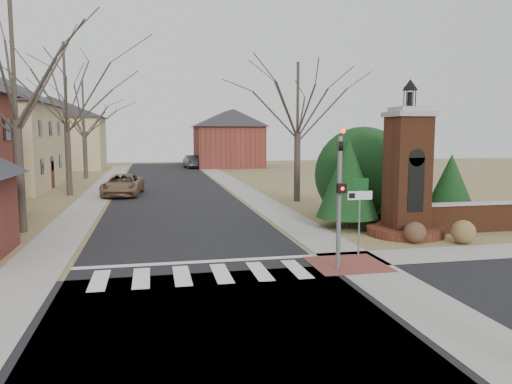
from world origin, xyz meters
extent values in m
plane|color=olive|center=(0.00, 0.00, 0.00)|extent=(120.00, 120.00, 0.00)
cube|color=black|center=(0.00, 22.00, 0.01)|extent=(8.00, 70.00, 0.01)
cube|color=black|center=(0.00, -3.00, 0.01)|extent=(120.00, 8.00, 0.01)
cube|color=silver|center=(0.00, 0.80, 0.01)|extent=(8.00, 2.20, 0.02)
cube|color=silver|center=(0.00, 2.30, 0.01)|extent=(8.00, 0.35, 0.02)
cube|color=gray|center=(5.20, 22.00, 0.01)|extent=(2.00, 60.00, 0.02)
cube|color=gray|center=(-5.20, 22.00, 0.01)|extent=(2.00, 60.00, 0.02)
cube|color=brown|center=(4.80, 1.00, 0.01)|extent=(2.40, 2.40, 0.02)
cylinder|color=slate|center=(4.30, 0.60, 2.10)|extent=(0.14, 0.14, 4.20)
imported|color=black|center=(4.30, 0.60, 4.05)|extent=(0.15, 0.18, 0.90)
sphere|color=#FF0C05|center=(4.30, 0.38, 4.35)|extent=(0.14, 0.14, 0.14)
cube|color=black|center=(4.30, 0.42, 2.60)|extent=(0.28, 0.16, 0.30)
sphere|color=#FF0C05|center=(4.30, 0.33, 2.60)|extent=(0.11, 0.11, 0.11)
cylinder|color=slate|center=(5.60, 2.00, 1.30)|extent=(0.06, 0.06, 2.60)
cube|color=silver|center=(5.60, 1.98, 2.15)|extent=(0.90, 0.03, 0.30)
cube|color=black|center=(5.30, 1.97, 2.15)|extent=(0.22, 0.02, 0.18)
cube|color=#0E4117|center=(5.60, 1.98, 2.55)|extent=(0.60, 0.03, 0.40)
cylinder|color=brown|center=(9.00, 5.00, 0.18)|extent=(3.20, 3.20, 0.36)
cube|color=brown|center=(9.00, 5.00, 2.50)|extent=(1.50, 1.50, 5.00)
cube|color=black|center=(9.00, 4.28, 2.20)|extent=(0.70, 0.10, 2.20)
cube|color=gray|center=(9.00, 5.00, 5.05)|extent=(1.70, 1.70, 0.20)
cube|color=gray|center=(9.00, 5.00, 5.25)|extent=(1.30, 1.30, 0.20)
cylinder|color=black|center=(9.00, 5.00, 5.65)|extent=(0.20, 0.20, 0.60)
cone|color=black|center=(9.00, 5.00, 6.25)|extent=(0.64, 0.64, 0.45)
cube|color=brown|center=(13.50, 5.00, 0.60)|extent=(7.50, 0.40, 1.20)
cube|color=gray|center=(13.50, 5.00, 1.25)|extent=(7.50, 0.50, 0.10)
cube|color=tan|center=(-12.00, 48.00, 3.00)|extent=(10.00, 8.00, 6.00)
cube|color=tan|center=(-14.80, 46.40, 6.99)|extent=(0.75, 0.75, 3.08)
cube|color=maroon|center=(8.00, 48.00, 2.50)|extent=(8.00, 8.00, 5.00)
cube|color=maroon|center=(5.76, 46.40, 5.90)|extent=(0.75, 0.75, 2.80)
cylinder|color=#473D33|center=(7.20, 7.00, 0.25)|extent=(0.20, 0.20, 0.50)
cone|color=black|center=(7.20, 7.00, 2.30)|extent=(2.80, 2.80, 3.60)
cylinder|color=#473D33|center=(10.50, 8.20, 0.25)|extent=(0.20, 0.20, 0.50)
cone|color=black|center=(10.50, 8.20, 2.60)|extent=(3.40, 3.40, 4.20)
cylinder|color=#473D33|center=(12.50, 7.20, 0.25)|extent=(0.20, 0.20, 0.50)
cone|color=black|center=(12.50, 7.20, 1.90)|extent=(2.40, 2.40, 2.80)
sphere|color=black|center=(9.00, 9.50, 2.40)|extent=(4.80, 4.80, 4.80)
cylinder|color=#473D33|center=(-7.00, 9.00, 2.42)|extent=(0.40, 0.40, 4.83)
cylinder|color=#473D33|center=(-7.00, 22.00, 2.52)|extent=(0.40, 0.40, 5.04)
cylinder|color=#473D33|center=(-7.50, 35.00, 2.21)|extent=(0.40, 0.40, 4.41)
cylinder|color=#473D33|center=(7.50, 16.00, 2.10)|extent=(0.40, 0.40, 4.20)
imported|color=brown|center=(-3.40, 21.21, 0.73)|extent=(2.92, 5.47, 1.46)
imported|color=#2E3035|center=(3.40, 46.72, 0.79)|extent=(2.14, 4.94, 1.58)
sphere|color=brown|center=(8.60, 3.47, 0.42)|extent=(0.85, 0.85, 0.85)
sphere|color=brown|center=(10.38, 3.00, 0.47)|extent=(0.93, 0.93, 0.93)
camera|label=1|loc=(-1.41, -13.98, 4.32)|focal=35.00mm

